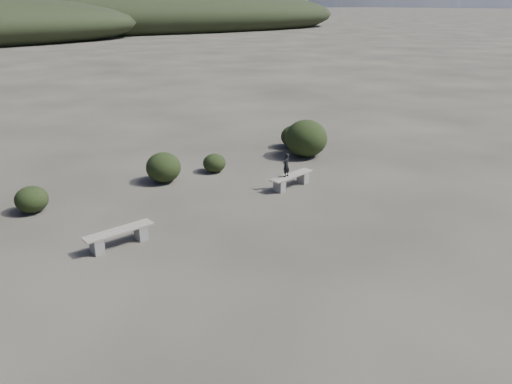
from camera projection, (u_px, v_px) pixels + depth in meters
ground at (337, 281)px, 11.57m from camera, size 1200.00×1200.00×0.00m
bench_left at (119, 236)px, 13.17m from camera, size 1.92×0.61×0.47m
bench_right at (291, 180)px, 17.40m from camera, size 1.90×0.74×0.46m
seated_person at (286, 165)px, 16.99m from camera, size 0.35×0.29×0.84m
shrub_a at (32, 199)px, 15.30m from camera, size 1.00×1.00×0.81m
shrub_b at (163, 167)px, 17.86m from camera, size 1.26×1.26×1.08m
shrub_c at (214, 163)px, 18.98m from camera, size 0.88×0.88×0.70m
shrub_d at (306, 138)px, 20.78m from camera, size 1.77×1.77×1.55m
shrub_e at (294, 137)px, 22.16m from camera, size 1.19×1.19×1.00m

